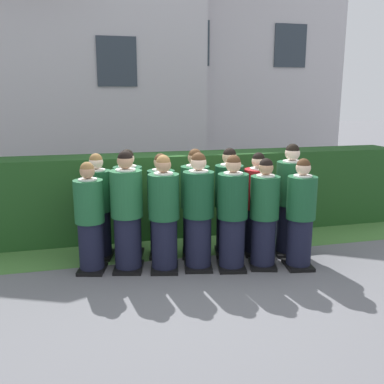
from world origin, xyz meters
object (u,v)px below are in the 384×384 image
student_front_row_6 (301,217)px  student_in_red_blazer (257,206)px  student_rear_row_4 (229,205)px  student_rear_row_6 (290,202)px  student_rear_row_1 (129,206)px  student_front_row_5 (264,216)px  student_front_row_3 (198,214)px  student_front_row_0 (90,220)px  student_front_row_1 (127,214)px  student_rear_row_2 (161,208)px  student_rear_row_3 (195,206)px  student_rear_row_0 (98,209)px  student_front_row_2 (164,217)px  student_front_row_4 (232,216)px

student_front_row_6 → student_in_red_blazer: student_in_red_blazer is taller
student_rear_row_4 → student_rear_row_6: size_ratio=0.97×
student_rear_row_1 → student_rear_row_4: student_rear_row_4 is taller
student_front_row_5 → student_front_row_3: bearing=169.0°
student_front_row_0 → student_front_row_1: student_front_row_1 is taller
student_rear_row_4 → student_in_red_blazer: bearing=-11.9°
student_rear_row_2 → student_front_row_1: bearing=-142.9°
student_front_row_1 → student_rear_row_3: bearing=17.3°
student_front_row_3 → student_rear_row_2: 0.73m
student_front_row_6 → student_rear_row_2: (-1.80, 0.92, 0.00)m
student_front_row_0 → student_rear_row_3: 1.57m
student_front_row_0 → student_rear_row_4: student_rear_row_4 is taller
student_front_row_3 → student_rear_row_3: (0.08, 0.51, -0.01)m
student_rear_row_4 → student_rear_row_0: bearing=170.0°
student_front_row_0 → student_rear_row_6: bearing=-0.6°
student_rear_row_2 → student_rear_row_3: (0.49, -0.09, 0.03)m
student_front_row_0 → student_front_row_6: student_front_row_6 is taller
student_rear_row_6 → student_front_row_5: bearing=-145.8°
student_front_row_3 → student_rear_row_2: bearing=124.4°
student_front_row_2 → student_rear_row_4: 1.13m
student_front_row_2 → student_rear_row_6: student_rear_row_6 is taller
student_in_red_blazer → student_rear_row_6: size_ratio=0.92×
student_rear_row_2 → student_rear_row_4: bearing=-9.5°
student_rear_row_0 → student_rear_row_4: student_rear_row_4 is taller
student_front_row_3 → student_front_row_5: 0.92m
student_front_row_5 → student_front_row_1: bearing=169.1°
student_rear_row_4 → student_front_row_1: bearing=-170.8°
student_front_row_5 → student_rear_row_6: (0.59, 0.40, 0.07)m
student_in_red_blazer → student_rear_row_6: bearing=-13.9°
student_front_row_2 → student_rear_row_1: (-0.41, 0.66, 0.01)m
student_rear_row_4 → student_rear_row_6: (0.91, -0.21, 0.03)m
student_front_row_0 → student_front_row_6: 2.91m
student_front_row_6 → student_rear_row_1: (-2.28, 1.02, 0.04)m
student_in_red_blazer → student_front_row_0: bearing=-178.0°
student_front_row_1 → student_in_red_blazer: size_ratio=1.07×
student_rear_row_2 → student_in_red_blazer: bearing=-10.2°
student_front_row_4 → student_in_red_blazer: 0.74m
student_in_red_blazer → student_rear_row_1: bearing=169.2°
student_rear_row_4 → student_rear_row_6: student_rear_row_6 is taller
student_front_row_3 → student_front_row_1: bearing=169.3°
student_front_row_3 → student_front_row_4: bearing=-16.2°
student_rear_row_0 → student_rear_row_1: 0.45m
student_rear_row_4 → student_front_row_0: bearing=-175.1°
student_front_row_3 → student_rear_row_0: (-1.33, 0.77, -0.03)m
student_rear_row_0 → student_rear_row_1: bearing=-8.2°
student_front_row_2 → student_rear_row_3: student_rear_row_3 is taller
student_in_red_blazer → student_rear_row_2: bearing=169.8°
student_in_red_blazer → student_rear_row_3: bearing=170.0°
student_front_row_3 → student_rear_row_1: student_front_row_3 is taller
student_front_row_2 → student_rear_row_0: (-0.86, 0.72, -0.02)m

